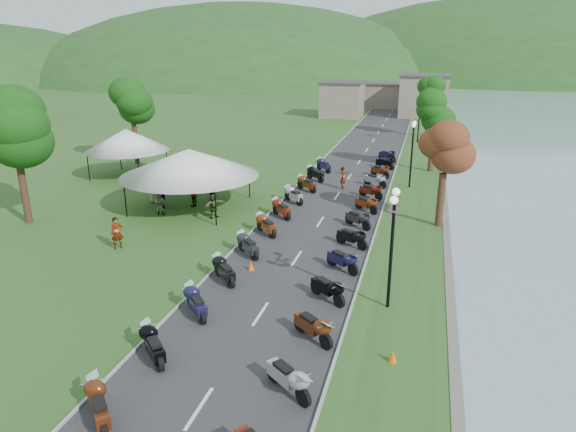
% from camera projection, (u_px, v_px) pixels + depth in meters
% --- Properties ---
extents(road, '(7.00, 120.00, 0.02)m').
position_uv_depth(road, '(349.00, 177.00, 43.08)').
color(road, '#323234').
rests_on(road, ground).
extents(hills_backdrop, '(360.00, 120.00, 76.00)m').
position_uv_depth(hills_backdrop, '(415.00, 75.00, 189.52)').
color(hills_backdrop, '#285621').
rests_on(hills_backdrop, ground).
extents(far_building, '(18.00, 16.00, 5.00)m').
position_uv_depth(far_building, '(380.00, 97.00, 83.98)').
color(far_building, gray).
rests_on(far_building, ground).
extents(moto_row_left, '(2.60, 44.81, 1.10)m').
position_uv_depth(moto_row_left, '(237.00, 257.00, 25.36)').
color(moto_row_left, '#331411').
rests_on(moto_row_left, ground).
extents(moto_row_right, '(2.60, 44.61, 1.10)m').
position_uv_depth(moto_row_right, '(355.00, 227.00, 29.53)').
color(moto_row_right, '#331411').
rests_on(moto_row_right, ground).
extents(vendor_tent_main, '(6.21, 6.21, 4.00)m').
position_uv_depth(vendor_tent_main, '(190.00, 178.00, 34.55)').
color(vendor_tent_main, white).
rests_on(vendor_tent_main, ground).
extents(vendor_tent_side, '(4.58, 4.58, 4.00)m').
position_uv_depth(vendor_tent_side, '(128.00, 153.00, 42.65)').
color(vendor_tent_side, white).
rests_on(vendor_tent_side, ground).
extents(tree_park_left, '(3.49, 3.49, 9.69)m').
position_uv_depth(tree_park_left, '(16.00, 146.00, 30.53)').
color(tree_park_left, '#185212').
rests_on(tree_park_left, ground).
extents(tree_lakeside, '(2.69, 2.69, 7.48)m').
position_uv_depth(tree_lakeside, '(444.00, 166.00, 30.30)').
color(tree_lakeside, '#185212').
rests_on(tree_lakeside, ground).
extents(pedestrian_a, '(0.79, 0.79, 1.77)m').
position_uv_depth(pedestrian_a, '(119.00, 248.00, 27.98)').
color(pedestrian_a, slate).
rests_on(pedestrian_a, ground).
extents(pedestrian_b, '(0.77, 0.44, 1.55)m').
position_uv_depth(pedestrian_b, '(161.00, 214.00, 33.61)').
color(pedestrian_b, slate).
rests_on(pedestrian_b, ground).
extents(pedestrian_c, '(1.06, 1.25, 1.82)m').
position_uv_depth(pedestrian_c, '(163.00, 208.00, 34.93)').
color(pedestrian_c, slate).
rests_on(pedestrian_c, ground).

